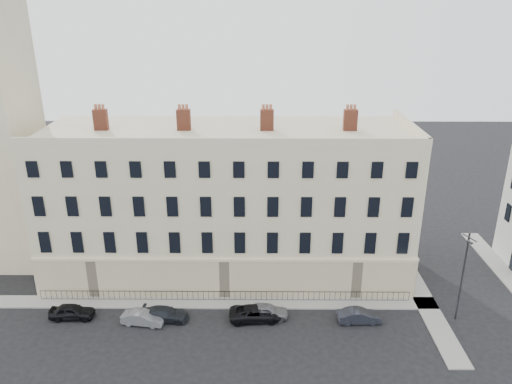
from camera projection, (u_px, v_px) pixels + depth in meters
ground at (291, 337)px, 42.42m from camera, size 160.00×160.00×0.00m
terrace at (227, 202)px, 50.89m from camera, size 36.22×12.22×17.00m
pavement_terrace at (182, 302)px, 47.12m from camera, size 48.00×2.00×0.12m
pavement_east_return at (416, 286)px, 49.77m from camera, size 2.00×24.00×0.12m
pavement_adjacent at (507, 276)px, 51.58m from camera, size 2.00×20.00×0.12m
railings at (224, 296)px, 47.29m from camera, size 35.00×0.04×0.96m
car_a at (72, 312)px, 44.68m from camera, size 4.00×1.68×1.35m
car_b at (143, 318)px, 43.91m from camera, size 3.92×1.85×1.24m
car_c at (165, 314)px, 44.46m from camera, size 4.29×1.95×1.22m
car_d at (256, 313)px, 44.50m from camera, size 4.87×2.54×1.31m
car_e at (266, 311)px, 44.79m from camera, size 4.03×1.79×1.35m
car_f at (359, 316)px, 44.15m from camera, size 3.89×1.49×1.27m
streetlamp at (463, 273)px, 43.03m from camera, size 0.79×1.77×8.54m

